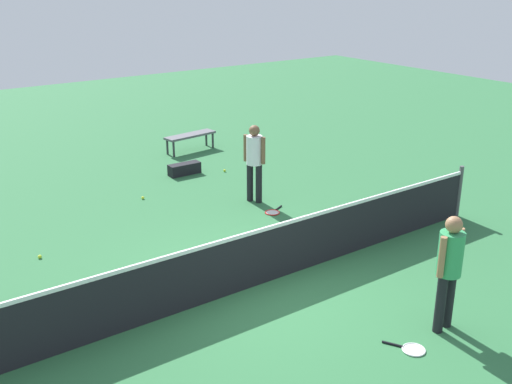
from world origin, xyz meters
The scene contains 11 objects.
ground_plane centered at (0.00, 0.00, 0.00)m, with size 40.00×40.00×0.00m, color #2D6B3D.
court_net centered at (0.00, 0.00, 0.50)m, with size 10.09×0.09×1.07m.
player_near_side centered at (-2.11, -3.09, 1.01)m, with size 0.45×0.51×1.70m.
player_far_side centered at (-1.37, 2.52, 1.01)m, with size 0.53×0.38×1.70m.
tennis_racket_near_player centered at (-2.05, -2.33, 0.01)m, with size 0.60×0.42×0.03m.
tennis_racket_far_player centered at (-0.62, 2.63, 0.01)m, with size 0.43×0.59×0.03m.
tennis_ball_near_player centered at (-2.70, -5.20, 0.03)m, with size 0.07×0.07×0.07m, color #C6E033.
tennis_ball_by_net centered at (-0.19, -4.62, 0.03)m, with size 0.07×0.07×0.07m, color #C6E033.
tennis_ball_midcourt centered at (2.56, -2.98, 0.03)m, with size 0.07×0.07×0.07m, color #C6E033.
courtside_bench centered at (-2.94, -7.33, 0.42)m, with size 1.54×0.57×0.48m.
equipment_bag centered at (-1.82, -5.61, 0.14)m, with size 0.80×0.29×0.28m.
Camera 1 is at (5.04, 7.02, 4.75)m, focal length 42.68 mm.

